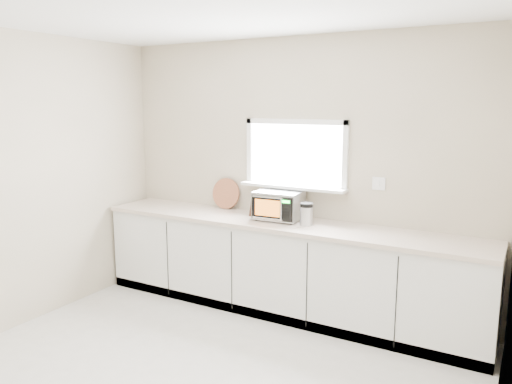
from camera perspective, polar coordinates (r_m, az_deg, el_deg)
The scene contains 7 objects.
back_wall at distance 5.05m, azimuth 4.59°, elevation 2.21°, with size 4.00×0.17×2.70m.
cabinets at distance 5.00m, azimuth 2.99°, elevation -8.73°, with size 3.92×0.60×0.88m, color silver.
countertop at distance 4.87m, azimuth 2.98°, elevation -3.63°, with size 3.92×0.64×0.04m, color beige.
microwave at distance 4.91m, azimuth 2.62°, elevation -1.47°, with size 0.46×0.38×0.29m.
knife_block at distance 4.95m, azimuth 0.22°, elevation -1.73°, with size 0.11×0.20×0.28m.
cutting_board at distance 5.43m, azimuth -3.46°, elevation -0.16°, with size 0.33×0.33×0.02m, color #9F5F3D.
coffee_grinder at distance 4.73m, azimuth 5.79°, elevation -2.50°, with size 0.15×0.15×0.22m.
Camera 1 is at (2.10, -2.54, 2.06)m, focal length 35.00 mm.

